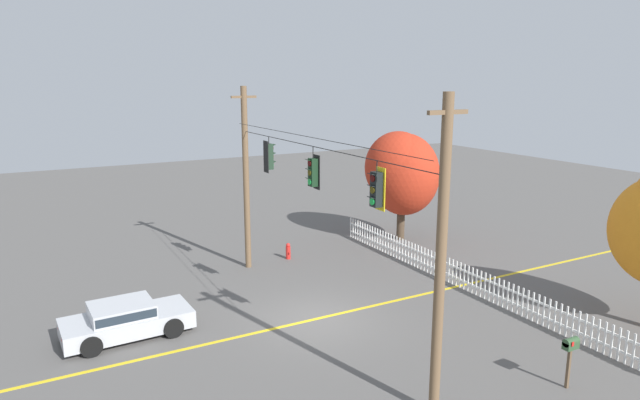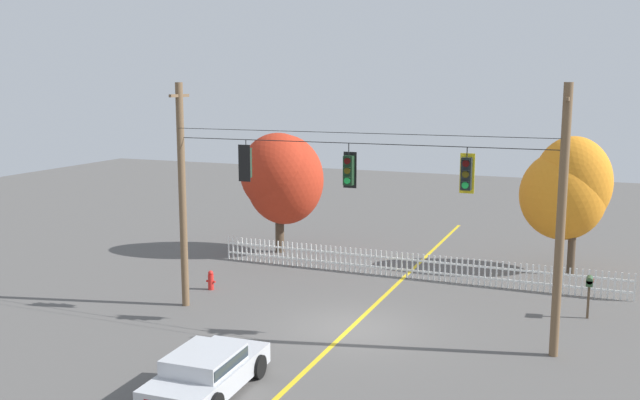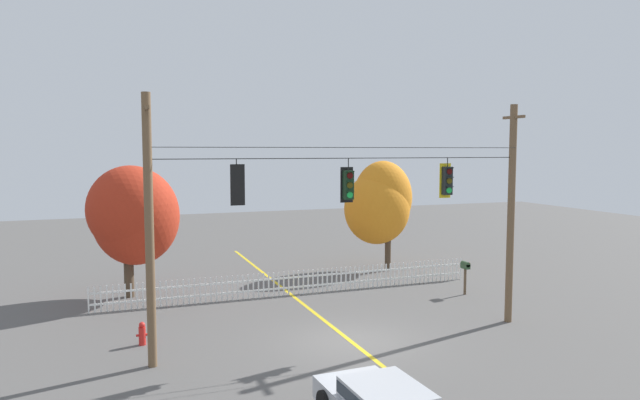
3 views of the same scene
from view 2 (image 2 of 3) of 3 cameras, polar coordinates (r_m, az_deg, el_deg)
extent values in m
plane|color=#565451|center=(23.20, 2.52, -10.30)|extent=(80.00, 80.00, 0.00)
cube|color=gold|center=(23.20, 2.52, -10.29)|extent=(0.16, 36.00, 0.01)
cylinder|color=brown|center=(24.94, -11.08, 0.27)|extent=(0.26, 0.26, 7.86)
cylinder|color=brown|center=(20.98, 18.91, -1.79)|extent=(0.26, 0.26, 7.86)
cube|color=brown|center=(24.64, -11.34, 8.28)|extent=(0.10, 1.10, 0.10)
cube|color=brown|center=(20.62, 19.43, 7.74)|extent=(0.10, 1.10, 0.10)
cylinder|color=black|center=(21.91, 2.63, 4.62)|extent=(12.31, 0.02, 0.02)
cylinder|color=black|center=(21.65, 2.42, 5.46)|extent=(12.31, 0.02, 0.02)
cylinder|color=black|center=(23.43, -6.02, 4.55)|extent=(0.03, 0.03, 0.28)
cube|color=black|center=(23.37, -6.14, 2.98)|extent=(0.43, 0.02, 1.22)
cube|color=#1E3323|center=(23.49, -5.99, 3.02)|extent=(0.30, 0.24, 0.98)
cylinder|color=#410706|center=(23.57, -5.85, 3.84)|extent=(0.20, 0.03, 0.20)
cube|color=#1E3323|center=(23.60, -5.81, 4.13)|extent=(0.22, 0.12, 0.06)
cylinder|color=#463B09|center=(23.61, -5.84, 3.05)|extent=(0.20, 0.03, 0.20)
cube|color=#1E3323|center=(23.63, -5.79, 3.34)|extent=(0.22, 0.12, 0.06)
cylinder|color=green|center=(23.64, -5.83, 2.26)|extent=(0.20, 0.03, 0.20)
cube|color=#1E3323|center=(23.67, -5.78, 2.55)|extent=(0.22, 0.12, 0.06)
cylinder|color=black|center=(21.97, 2.34, 4.11)|extent=(0.03, 0.03, 0.39)
cube|color=black|center=(22.16, 2.45, 2.45)|extent=(0.43, 0.02, 1.14)
cube|color=black|center=(22.04, 2.33, 2.41)|extent=(0.30, 0.24, 0.92)
cylinder|color=#410706|center=(21.88, 2.22, 3.17)|extent=(0.20, 0.03, 0.20)
cube|color=black|center=(21.82, 2.18, 3.46)|extent=(0.22, 0.12, 0.06)
cylinder|color=#463B09|center=(21.91, 2.21, 2.37)|extent=(0.20, 0.03, 0.20)
cube|color=black|center=(21.86, 2.17, 2.66)|extent=(0.22, 0.12, 0.06)
cylinder|color=green|center=(21.95, 2.21, 1.57)|extent=(0.20, 0.03, 0.20)
cube|color=black|center=(21.90, 2.17, 1.86)|extent=(0.22, 0.12, 0.06)
cylinder|color=black|center=(21.02, 11.82, 3.80)|extent=(0.03, 0.03, 0.31)
cube|color=yellow|center=(21.21, 11.83, 2.12)|extent=(0.43, 0.02, 1.19)
cube|color=black|center=(21.09, 11.77, 2.08)|extent=(0.30, 0.24, 0.96)
cylinder|color=#410706|center=(20.92, 11.73, 2.91)|extent=(0.20, 0.03, 0.20)
cube|color=black|center=(20.86, 11.72, 3.21)|extent=(0.22, 0.12, 0.06)
cylinder|color=#463B09|center=(20.95, 11.70, 2.04)|extent=(0.20, 0.03, 0.20)
cube|color=black|center=(20.90, 11.69, 2.34)|extent=(0.22, 0.12, 0.06)
cylinder|color=green|center=(21.00, 11.67, 1.17)|extent=(0.20, 0.03, 0.20)
cube|color=black|center=(20.94, 11.66, 1.47)|extent=(0.22, 0.12, 0.06)
cube|color=white|center=(32.00, -7.40, -3.85)|extent=(0.06, 0.04, 1.04)
cube|color=white|center=(31.90, -7.05, -3.88)|extent=(0.06, 0.04, 1.04)
cube|color=white|center=(31.79, -6.69, -3.92)|extent=(0.06, 0.04, 1.04)
cube|color=white|center=(31.69, -6.34, -3.96)|extent=(0.06, 0.04, 1.04)
cube|color=white|center=(31.58, -5.98, -4.00)|extent=(0.06, 0.04, 1.04)
cube|color=white|center=(31.48, -5.62, -4.04)|extent=(0.06, 0.04, 1.04)
cube|color=white|center=(31.38, -5.26, -4.07)|extent=(0.06, 0.04, 1.04)
cube|color=white|center=(31.28, -4.90, -4.11)|extent=(0.06, 0.04, 1.04)
cube|color=white|center=(31.18, -4.53, -4.15)|extent=(0.06, 0.04, 1.04)
cube|color=white|center=(31.09, -4.16, -4.19)|extent=(0.06, 0.04, 1.04)
cube|color=white|center=(30.99, -3.79, -4.23)|extent=(0.06, 0.04, 1.04)
cube|color=white|center=(30.90, -3.42, -4.27)|extent=(0.06, 0.04, 1.04)
cube|color=white|center=(30.80, -3.04, -4.30)|extent=(0.06, 0.04, 1.04)
cube|color=white|center=(30.71, -2.66, -4.34)|extent=(0.06, 0.04, 1.04)
cube|color=white|center=(30.62, -2.28, -4.38)|extent=(0.06, 0.04, 1.04)
cube|color=white|center=(30.53, -1.90, -4.42)|extent=(0.06, 0.04, 1.04)
cube|color=white|center=(30.44, -1.51, -4.46)|extent=(0.06, 0.04, 1.04)
cube|color=white|center=(30.36, -1.13, -4.50)|extent=(0.06, 0.04, 1.04)
cube|color=white|center=(30.27, -0.74, -4.54)|extent=(0.06, 0.04, 1.04)
cube|color=white|center=(30.19, -0.34, -4.58)|extent=(0.06, 0.04, 1.04)
cube|color=white|center=(30.11, 0.05, -4.61)|extent=(0.06, 0.04, 1.04)
cube|color=white|center=(30.03, 0.45, -4.65)|extent=(0.06, 0.04, 1.04)
cube|color=white|center=(29.95, 0.84, -4.69)|extent=(0.06, 0.04, 1.04)
cube|color=white|center=(29.87, 1.24, -4.73)|extent=(0.06, 0.04, 1.04)
cube|color=white|center=(29.80, 1.65, -4.77)|extent=(0.06, 0.04, 1.04)
cube|color=white|center=(29.72, 2.05, -4.81)|extent=(0.06, 0.04, 1.04)
cube|color=white|center=(29.65, 2.46, -4.85)|extent=(0.06, 0.04, 1.04)
cube|color=white|center=(29.58, 2.87, -4.89)|extent=(0.06, 0.04, 1.04)
cube|color=white|center=(29.51, 3.28, -4.92)|extent=(0.06, 0.04, 1.04)
cube|color=white|center=(29.44, 3.69, -4.96)|extent=(0.06, 0.04, 1.04)
cube|color=white|center=(29.37, 4.11, -5.00)|extent=(0.06, 0.04, 1.04)
cube|color=white|center=(29.30, 4.52, -5.04)|extent=(0.06, 0.04, 1.04)
cube|color=white|center=(29.24, 4.94, -5.08)|extent=(0.06, 0.04, 1.04)
cube|color=white|center=(29.18, 5.36, -5.11)|extent=(0.06, 0.04, 1.04)
cube|color=white|center=(29.12, 5.78, -5.15)|extent=(0.06, 0.04, 1.04)
cube|color=white|center=(29.06, 6.21, -5.19)|extent=(0.06, 0.04, 1.04)
cube|color=white|center=(29.00, 6.63, -5.23)|extent=(0.06, 0.04, 1.04)
cube|color=white|center=(28.94, 7.06, -5.27)|extent=(0.06, 0.04, 1.04)
cube|color=white|center=(28.89, 7.49, -5.30)|extent=(0.06, 0.04, 1.04)
cube|color=white|center=(28.84, 7.92, -5.34)|extent=(0.06, 0.04, 1.04)
cube|color=white|center=(28.79, 8.35, -5.38)|extent=(0.06, 0.04, 1.04)
cube|color=white|center=(28.74, 8.79, -5.41)|extent=(0.06, 0.04, 1.04)
cube|color=white|center=(28.69, 9.22, -5.45)|extent=(0.06, 0.04, 1.04)
cube|color=white|center=(28.64, 9.66, -5.49)|extent=(0.06, 0.04, 1.04)
cube|color=white|center=(28.60, 10.10, -5.52)|extent=(0.06, 0.04, 1.04)
cube|color=white|center=(28.56, 10.54, -5.56)|extent=(0.06, 0.04, 1.04)
cube|color=white|center=(28.51, 10.98, -5.60)|extent=(0.06, 0.04, 1.04)
cube|color=white|center=(28.47, 11.42, -5.63)|extent=(0.06, 0.04, 1.04)
cube|color=white|center=(28.44, 11.87, -5.67)|extent=(0.06, 0.04, 1.04)
cube|color=white|center=(28.40, 12.31, -5.70)|extent=(0.06, 0.04, 1.04)
cube|color=white|center=(28.37, 12.76, -5.74)|extent=(0.06, 0.04, 1.04)
cube|color=white|center=(28.33, 13.20, -5.77)|extent=(0.06, 0.04, 1.04)
cube|color=white|center=(28.30, 13.65, -5.81)|extent=(0.06, 0.04, 1.04)
cube|color=white|center=(28.27, 14.10, -5.84)|extent=(0.06, 0.04, 1.04)
cube|color=white|center=(28.25, 14.55, -5.87)|extent=(0.06, 0.04, 1.04)
cube|color=white|center=(28.22, 15.00, -5.91)|extent=(0.06, 0.04, 1.04)
cube|color=white|center=(28.20, 15.45, -5.94)|extent=(0.06, 0.04, 1.04)
cube|color=white|center=(28.17, 15.91, -5.97)|extent=(0.06, 0.04, 1.04)
cube|color=white|center=(28.15, 16.36, -6.01)|extent=(0.06, 0.04, 1.04)
cube|color=white|center=(28.13, 16.81, -6.04)|extent=(0.06, 0.04, 1.04)
cube|color=white|center=(28.12, 17.27, -6.07)|extent=(0.06, 0.04, 1.04)
cube|color=white|center=(28.10, 17.73, -6.10)|extent=(0.06, 0.04, 1.04)
cube|color=white|center=(28.09, 18.18, -6.13)|extent=(0.06, 0.04, 1.04)
cube|color=white|center=(28.08, 18.64, -6.16)|extent=(0.06, 0.04, 1.04)
cube|color=white|center=(28.07, 19.09, -6.19)|extent=(0.06, 0.04, 1.04)
cube|color=white|center=(28.06, 19.55, -6.22)|extent=(0.06, 0.04, 1.04)
cube|color=white|center=(28.05, 20.01, -6.25)|extent=(0.06, 0.04, 1.04)
cube|color=white|center=(28.05, 20.47, -6.28)|extent=(0.06, 0.04, 1.04)
cube|color=white|center=(28.05, 20.92, -6.31)|extent=(0.06, 0.04, 1.04)
cube|color=white|center=(28.04, 21.38, -6.34)|extent=(0.06, 0.04, 1.04)
cube|color=white|center=(28.05, 21.84, -6.37)|extent=(0.06, 0.04, 1.04)
cube|color=white|center=(28.05, 22.30, -6.40)|extent=(0.06, 0.04, 1.04)
cube|color=white|center=(28.05, 22.76, -6.42)|extent=(0.06, 0.04, 1.04)
cube|color=white|center=(28.06, 23.21, -6.45)|extent=(0.06, 0.04, 1.04)
cube|color=white|center=(28.07, 23.67, -6.48)|extent=(0.06, 0.04, 1.04)
cube|color=white|center=(28.08, 24.13, -6.50)|extent=(0.06, 0.04, 1.04)
cube|color=white|center=(29.00, 7.28, -5.67)|extent=(16.74, 0.03, 0.08)
cube|color=white|center=(28.89, 7.30, -4.83)|extent=(16.74, 0.03, 0.08)
cylinder|color=#473828|center=(32.95, -3.28, -2.30)|extent=(0.41, 0.41, 2.27)
ellipsoid|color=#B22D19|center=(32.28, -2.88, 1.67)|extent=(3.60, 3.46, 4.12)
ellipsoid|color=#B22D19|center=(32.12, -3.40, 2.21)|extent=(3.55, 3.25, 3.65)
cylinder|color=#473828|center=(30.95, 19.70, -3.72)|extent=(0.31, 0.31, 2.16)
ellipsoid|color=orange|center=(30.88, 19.04, 0.37)|extent=(3.51, 2.97, 3.74)
ellipsoid|color=orange|center=(30.87, 19.77, 1.34)|extent=(3.16, 2.63, 3.84)
cube|color=#B7BABF|center=(18.77, -9.08, -13.84)|extent=(1.90, 4.06, 0.55)
cube|color=#B7BABF|center=(18.46, -9.35, -12.62)|extent=(1.61, 1.98, 0.42)
cube|color=#232D38|center=(18.46, -9.35, -12.62)|extent=(1.64, 1.90, 0.27)
cylinder|color=black|center=(20.21, -9.56, -12.52)|extent=(0.21, 0.65, 0.64)
cylinder|color=black|center=(19.47, -4.96, -13.29)|extent=(0.21, 0.65, 0.64)
cylinder|color=black|center=(18.28, -13.48, -15.10)|extent=(0.21, 0.65, 0.64)
cube|color=white|center=(20.55, -7.58, -11.39)|extent=(0.20, 0.05, 0.10)
cube|color=white|center=(20.16, -5.11, -11.77)|extent=(0.20, 0.05, 0.10)
cylinder|color=red|center=(27.49, -8.83, -6.59)|extent=(0.22, 0.22, 0.59)
sphere|color=red|center=(27.40, -8.85, -5.86)|extent=(0.20, 0.20, 0.20)
cylinder|color=red|center=(27.56, -9.10, -6.49)|extent=(0.08, 0.08, 0.08)
cylinder|color=red|center=(27.41, -8.56, -6.57)|extent=(0.08, 0.08, 0.08)
cube|color=brown|center=(25.54, 20.89, -7.72)|extent=(0.08, 0.08, 1.13)
cube|color=#2D4C2D|center=(25.36, 20.98, -6.26)|extent=(0.22, 0.44, 0.20)
cylinder|color=#2D4C2D|center=(25.33, 20.99, -6.04)|extent=(0.22, 0.44, 0.22)
cube|color=red|center=(25.23, 21.29, -6.10)|extent=(0.02, 0.08, 0.12)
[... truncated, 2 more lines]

